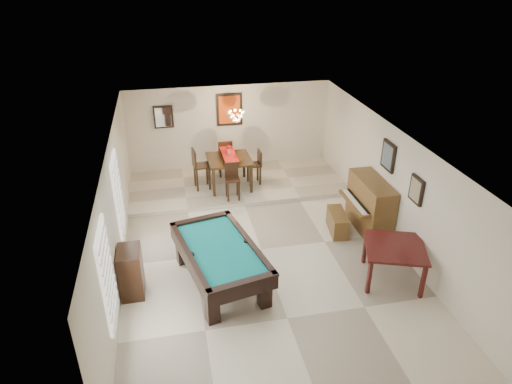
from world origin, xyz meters
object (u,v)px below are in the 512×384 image
object	(u,v)px
dining_chair_west	(202,169)
piano_bench	(337,222)
square_table	(393,263)
dining_chair_east	(254,167)
dining_table	(229,170)
upright_piano	(364,206)
flower_vase	(229,150)
chandelier	(236,112)
dining_chair_south	(233,182)
dining_chair_north	(225,157)
pool_table	(220,265)
apothecary_chest	(131,272)

from	to	relation	value
dining_chair_west	piano_bench	bearing A→B (deg)	-139.22
square_table	dining_chair_east	distance (m)	5.05
dining_table	dining_chair_west	size ratio (longest dim) A/B	1.01
upright_piano	dining_chair_west	world-z (taller)	upright_piano
flower_vase	chandelier	distance (m)	1.02
dining_chair_south	dining_chair_east	bearing A→B (deg)	48.38
square_table	dining_table	xyz separation A→B (m)	(-2.60, 4.62, 0.21)
flower_vase	dining_chair_west	xyz separation A→B (m)	(-0.76, 0.05, -0.52)
dining_chair_south	piano_bench	bearing A→B (deg)	-40.30
square_table	dining_chair_east	size ratio (longest dim) A/B	1.18
upright_piano	piano_bench	distance (m)	0.73
flower_vase	chandelier	xyz separation A→B (m)	(0.24, 0.14, 0.98)
upright_piano	chandelier	xyz separation A→B (m)	(-2.55, 2.86, 1.56)
piano_bench	dining_chair_south	distance (m)	2.95
flower_vase	dining_chair_north	bearing A→B (deg)	90.82
pool_table	dining_chair_south	distance (m)	3.37
pool_table	piano_bench	world-z (taller)	pool_table
piano_bench	dining_chair_west	size ratio (longest dim) A/B	0.78
piano_bench	dining_chair_south	xyz separation A→B (m)	(-2.20, 1.93, 0.36)
apothecary_chest	dining_chair_north	bearing A→B (deg)	62.31
dining_chair_north	dining_chair_south	bearing A→B (deg)	90.49
pool_table	dining_chair_south	world-z (taller)	dining_chair_south
dining_table	chandelier	world-z (taller)	chandelier
apothecary_chest	flower_vase	size ratio (longest dim) A/B	3.65
pool_table	dining_chair_north	distance (m)	4.88
flower_vase	chandelier	size ratio (longest dim) A/B	0.45
square_table	dining_table	world-z (taller)	dining_table
piano_bench	dining_chair_north	world-z (taller)	dining_chair_north
pool_table	flower_vase	distance (m)	4.19
pool_table	apothecary_chest	bearing A→B (deg)	166.47
dining_chair_north	dining_chair_east	distance (m)	1.02
flower_vase	dining_chair_east	bearing A→B (deg)	4.08
upright_piano	apothecary_chest	bearing A→B (deg)	-166.46
upright_piano	dining_chair_south	xyz separation A→B (m)	(-2.82, 1.97, -0.04)
upright_piano	dining_chair_north	size ratio (longest dim) A/B	1.40
pool_table	dining_table	bearing A→B (deg)	66.37
piano_bench	apothecary_chest	size ratio (longest dim) A/B	0.92
square_table	dining_chair_south	world-z (taller)	dining_chair_south
dining_chair_south	dining_chair_east	xyz separation A→B (m)	(0.73, 0.80, 0.00)
dining_chair_west	dining_chair_east	world-z (taller)	dining_chair_west
chandelier	apothecary_chest	bearing A→B (deg)	-123.75
flower_vase	upright_piano	bearing A→B (deg)	-44.23
upright_piano	dining_chair_north	xyz separation A→B (m)	(-2.80, 3.50, 0.03)
pool_table	dining_chair_north	size ratio (longest dim) A/B	2.23
chandelier	piano_bench	bearing A→B (deg)	-55.61
piano_bench	dining_table	xyz separation A→B (m)	(-2.17, 2.68, 0.35)
pool_table	square_table	xyz separation A→B (m)	(3.40, -0.59, -0.01)
dining_table	dining_chair_south	distance (m)	0.75
piano_bench	chandelier	distance (m)	3.93
square_table	dining_chair_north	xyz separation A→B (m)	(-2.61, 5.40, 0.27)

